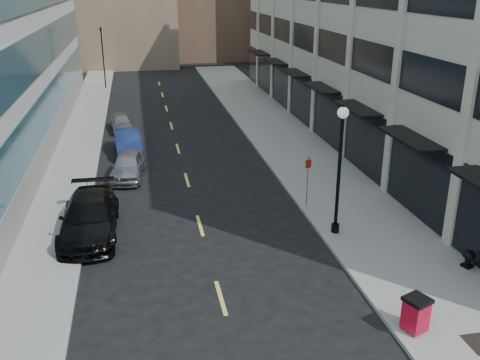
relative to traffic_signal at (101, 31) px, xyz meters
name	(u,v)px	position (x,y,z in m)	size (l,w,h in m)	color
sidewalk_right	(315,170)	(13.00, -28.00, -5.64)	(5.00, 80.00, 0.15)	gray
sidewalk_left	(66,187)	(-1.00, -28.00, -5.64)	(3.00, 80.00, 0.15)	gray
building_right	(422,3)	(22.44, -21.01, 3.28)	(15.30, 46.50, 18.25)	#B6AE9A
road_centerline	(193,200)	(5.50, -31.00, -5.71)	(0.15, 68.20, 0.01)	#D8CC4C
traffic_signal	(101,31)	(0.00, 0.00, 0.00)	(0.66, 0.66, 6.98)	black
car_black_pickup	(89,217)	(0.70, -34.00, -4.88)	(2.36, 5.80, 1.68)	black
car_silver_sedan	(128,166)	(2.30, -27.00, -5.00)	(1.69, 4.21, 1.43)	gray
car_blue_sedan	(128,142)	(2.30, -22.30, -4.98)	(1.56, 4.48, 1.48)	navy
car_grey_sedan	(121,122)	(1.81, -16.69, -5.08)	(1.50, 3.74, 1.27)	slate
trash_bin	(416,313)	(11.14, -43.18, -4.94)	(0.94, 0.94, 1.17)	#B20B24
lamppost	(340,159)	(11.18, -36.08, -2.23)	(0.47, 0.47, 5.69)	black
sign_post	(308,175)	(10.80, -33.18, -3.92)	(0.30, 0.11, 2.58)	slate
urn_planter	(469,257)	(15.10, -39.92, -5.15)	(0.50, 0.50, 0.69)	black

